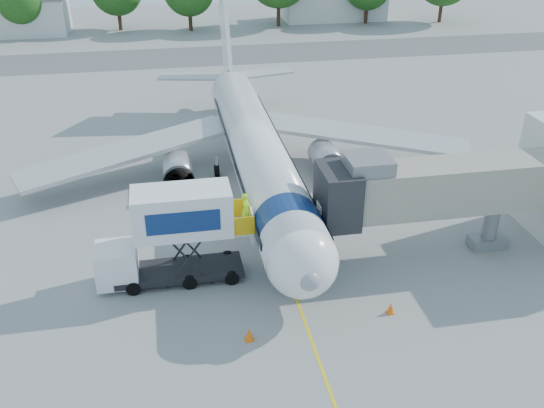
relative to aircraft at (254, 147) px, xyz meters
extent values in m
plane|color=gray|center=(0.00, -4.12, -2.95)|extent=(160.00, 160.00, 0.00)
cube|color=yellow|center=(0.00, -4.12, -2.94)|extent=(0.15, 70.00, 0.01)
cube|color=#59595B|center=(0.00, 37.88, -2.94)|extent=(120.00, 10.00, 0.01)
cylinder|color=white|center=(0.00, -1.12, 0.05)|extent=(3.70, 28.00, 3.70)
sphere|color=white|center=(0.00, -15.12, 0.05)|extent=(3.70, 3.70, 3.70)
sphere|color=gray|center=(0.00, -16.67, 0.05)|extent=(1.10, 1.10, 1.10)
cone|color=white|center=(0.00, 15.88, 0.05)|extent=(3.70, 6.00, 3.70)
cube|color=white|center=(0.00, 16.88, 4.25)|extent=(0.35, 7.26, 8.29)
cube|color=#AAACAE|center=(9.00, 2.38, -0.65)|extent=(16.17, 9.32, 1.42)
cube|color=#AAACAE|center=(-9.00, 2.38, -0.65)|extent=(16.17, 9.32, 1.42)
cylinder|color=#999BA0|center=(5.50, 0.38, -1.65)|extent=(2.10, 3.60, 2.10)
cylinder|color=#999BA0|center=(-5.50, 0.38, -1.65)|extent=(2.10, 3.60, 2.10)
cube|color=black|center=(0.00, -15.42, 0.50)|extent=(2.60, 1.39, 0.81)
cylinder|color=navy|center=(0.00, -12.12, 0.05)|extent=(3.73, 2.00, 3.73)
cylinder|color=silver|center=(0.00, -13.62, -2.20)|extent=(0.16, 0.16, 1.50)
cylinder|color=black|center=(0.00, -13.62, -2.63)|extent=(0.25, 0.64, 0.64)
cylinder|color=black|center=(2.60, 1.88, -2.50)|extent=(0.35, 0.90, 0.90)
cylinder|color=black|center=(-2.60, 1.88, -2.50)|extent=(0.35, 0.90, 0.90)
cube|color=#A59C8D|center=(9.00, -11.12, 1.45)|extent=(13.60, 2.60, 2.80)
cube|color=black|center=(2.90, -11.12, 1.45)|extent=(2.00, 3.20, 3.20)
cube|color=slate|center=(4.50, -11.12, 3.25)|extent=(2.40, 2.40, 0.80)
cylinder|color=slate|center=(12.50, -11.12, -1.45)|extent=(0.90, 0.90, 3.00)
cube|color=slate|center=(12.50, -11.12, -2.60)|extent=(2.20, 1.20, 0.70)
cylinder|color=black|center=(11.60, -11.12, -2.60)|extent=(0.30, 0.70, 0.70)
cylinder|color=black|center=(13.40, -11.12, -2.60)|extent=(0.30, 0.70, 0.70)
cube|color=black|center=(-6.00, -11.12, -2.40)|extent=(7.00, 2.30, 0.35)
cube|color=white|center=(-9.30, -11.12, -1.60)|extent=(2.20, 2.20, 2.10)
cube|color=black|center=(-9.30, -11.12, -1.15)|extent=(1.90, 2.10, 0.70)
cube|color=white|center=(-5.60, -11.12, 1.30)|extent=(5.20, 2.40, 2.50)
cube|color=navy|center=(-5.60, -12.34, 1.30)|extent=(3.80, 0.04, 1.20)
cube|color=silver|center=(-2.45, -11.12, 0.10)|extent=(1.10, 2.20, 0.10)
cube|color=#E0A50B|center=(-2.45, -12.17, 0.65)|extent=(1.10, 0.06, 1.10)
cube|color=#E0A50B|center=(-2.45, -10.07, 0.65)|extent=(1.10, 0.06, 1.10)
cylinder|color=black|center=(-3.20, -12.17, -2.55)|extent=(0.80, 0.25, 0.80)
cylinder|color=black|center=(-3.20, -10.07, -2.55)|extent=(0.80, 0.25, 0.80)
cylinder|color=black|center=(-8.50, -12.17, -2.55)|extent=(0.80, 0.25, 0.80)
cylinder|color=black|center=(-8.50, -10.07, -2.55)|extent=(0.80, 0.25, 0.80)
imported|color=#A4FB1A|center=(-2.19, -11.12, 1.09)|extent=(0.68, 0.80, 1.88)
cube|color=white|center=(-2.89, -19.90, -2.31)|extent=(3.30, 1.87, 1.28)
cube|color=navy|center=(-2.89, -19.90, -1.90)|extent=(1.93, 1.68, 0.32)
cylinder|color=black|center=(-4.21, -20.44, -2.63)|extent=(0.65, 0.27, 0.64)
cylinder|color=black|center=(-4.11, -19.17, -2.63)|extent=(0.65, 0.27, 0.64)
cylinder|color=black|center=(-1.66, -20.63, -2.63)|extent=(0.65, 0.27, 0.64)
cylinder|color=black|center=(-1.57, -19.36, -2.63)|extent=(0.65, 0.27, 0.64)
cone|color=#FE610D|center=(4.49, -16.16, -2.62)|extent=(0.41, 0.41, 0.66)
cube|color=#FE610D|center=(4.49, -16.16, -2.93)|extent=(0.37, 0.37, 0.04)
cone|color=#FE610D|center=(-2.95, -16.90, -2.59)|extent=(0.45, 0.45, 0.71)
cube|color=#FE610D|center=(-2.95, -16.90, -2.93)|extent=(0.41, 0.41, 0.04)
cube|color=silver|center=(-28.00, 55.88, -0.45)|extent=(18.00, 8.00, 5.00)
cube|color=silver|center=(22.00, 57.88, -0.45)|extent=(16.00, 7.00, 5.00)
cylinder|color=#382314|center=(-24.68, 53.09, -1.46)|extent=(0.56, 0.56, 2.98)
sphere|color=#144D18|center=(-24.68, 53.09, 2.18)|extent=(6.62, 6.62, 6.62)
cylinder|color=#382314|center=(-11.59, 55.76, -1.25)|extent=(0.56, 0.56, 3.39)
cylinder|color=#382314|center=(-1.23, 53.43, -1.27)|extent=(0.56, 0.56, 3.35)
cylinder|color=#382314|center=(12.28, 54.28, -0.78)|extent=(0.56, 0.56, 4.34)
cylinder|color=#382314|center=(26.12, 53.69, -1.30)|extent=(0.56, 0.56, 3.30)
cylinder|color=#382314|center=(37.95, 52.48, -0.92)|extent=(0.56, 0.56, 4.06)
camera|label=1|loc=(-6.00, -39.53, 16.64)|focal=40.00mm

